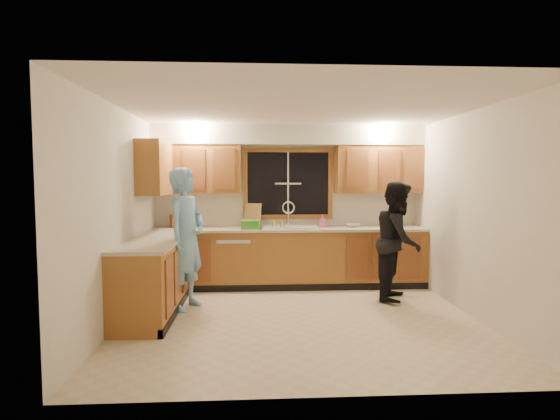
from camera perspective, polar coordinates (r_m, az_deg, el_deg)
The scene contains 26 objects.
floor at distance 5.40m, azimuth 2.59°, elevation -13.98°, with size 4.20×4.20×0.00m, color beige.
ceiling at distance 5.20m, azimuth 2.68°, elevation 13.23°, with size 4.20×4.20×0.00m, color white.
wall_back at distance 7.04m, azimuth 1.05°, elevation 0.62°, with size 4.20×4.20×0.00m, color silver.
wall_left at distance 5.36m, azimuth -20.31°, elevation -0.69°, with size 3.80×3.80×0.00m, color silver.
wall_right at distance 5.76m, azimuth 23.91°, elevation -0.48°, with size 3.80×3.80×0.00m, color silver.
base_cabinets_back at distance 6.84m, azimuth 1.23°, elevation -6.32°, with size 4.20×0.60×0.88m, color #A3672F.
base_cabinets_left at distance 5.73m, azimuth -16.18°, elevation -8.50°, with size 0.60×1.90×0.88m, color #A3672F.
countertop_back at distance 6.76m, azimuth 1.25°, elevation -2.51°, with size 4.20×0.63×0.04m, color beige.
countertop_left at distance 5.65m, azimuth -16.12°, elevation -3.94°, with size 0.63×1.90×0.04m, color beige.
upper_cabinets_left at distance 6.90m, azimuth -10.77°, elevation 5.26°, with size 1.35×0.33×0.75m, color #A3672F.
upper_cabinets_right at distance 7.12m, azimuth 12.72°, elevation 5.19°, with size 1.35×0.33×0.75m, color #A3672F.
upper_cabinets_return at distance 6.38m, azimuth -16.06°, elevation 5.28°, with size 0.33×0.90×0.75m, color #A3672F.
soffit at distance 6.89m, azimuth 1.17°, elevation 9.71°, with size 4.20×0.35×0.30m, color silver.
window_frame at distance 7.02m, azimuth 1.06°, elevation 3.47°, with size 1.44×0.03×1.14m.
sink at distance 6.78m, azimuth 1.23°, elevation -2.78°, with size 0.86×0.52×0.57m.
dishwasher at distance 6.82m, azimuth -5.95°, elevation -6.63°, with size 0.60×0.56×0.82m, color silver.
stove at distance 5.19m, azimuth -17.60°, elevation -9.72°, with size 0.58×0.75×0.90m, color silver.
man at distance 5.74m, azimuth -12.17°, elevation -3.66°, with size 0.66×0.44×1.82m, color #72AAD8.
woman at distance 6.28m, azimuth 15.20°, elevation -3.88°, with size 0.80×0.62×1.64m, color black.
knife_block at distance 6.98m, azimuth -13.71°, elevation -1.41°, with size 0.11×0.09×0.20m, color brown.
cutting_board at distance 6.92m, azimuth -3.62°, elevation -0.65°, with size 0.28×0.02×0.37m, color tan.
dish_crate at distance 6.62m, azimuth -3.88°, elevation -1.92°, with size 0.27×0.25×0.13m, color green.
soap_bottle at distance 6.86m, azimuth 5.53°, elevation -1.42°, with size 0.09×0.09×0.20m, color #DA5392.
bowl at distance 6.93m, azimuth 9.45°, elevation -2.00°, with size 0.23×0.23×0.06m, color silver.
can_left at distance 6.66m, azimuth -0.75°, elevation -1.85°, with size 0.07×0.07×0.13m, color beige.
can_right at distance 6.62m, azimuth 0.32°, elevation -1.89°, with size 0.07×0.07×0.13m, color beige.
Camera 1 is at (-0.53, -5.11, 1.67)m, focal length 28.00 mm.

